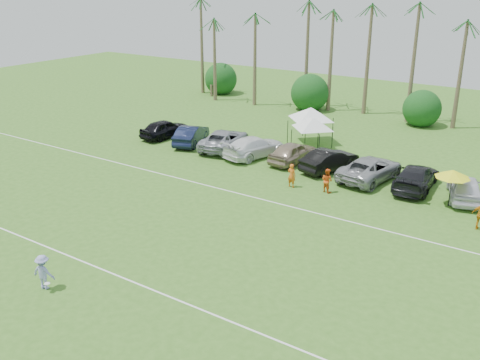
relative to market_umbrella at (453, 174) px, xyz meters
The scene contains 28 objects.
ground 23.75m from the market_umbrella, 123.88° to the right, with size 120.00×120.00×0.00m, color #3A6B20.
field_lines 17.71m from the market_umbrella, 138.57° to the right, with size 80.00×12.10×0.01m.
palm_tree_0 40.04m from the market_umbrella, 152.43° to the left, with size 2.40×2.40×8.90m.
palm_tree_1 35.87m from the market_umbrella, 148.68° to the left, with size 2.40×2.40×9.90m.
palm_tree_2 31.95m from the market_umbrella, 143.89° to the left, with size 2.40×2.40×10.90m.
palm_tree_3 29.12m from the market_umbrella, 139.07° to the left, with size 2.40×2.40×11.90m.
palm_tree_4 25.70m from the market_umbrella, 133.09° to the left, with size 2.40×2.40×8.90m.
palm_tree_5 23.44m from the market_umbrella, 125.66° to the left, with size 2.40×2.40×9.90m.
palm_tree_6 21.71m from the market_umbrella, 116.56° to the left, with size 2.40×2.40×10.90m.
palm_tree_7 20.65m from the market_umbrella, 105.75° to the left, with size 2.40×2.40×11.90m.
bush_tree_0 37.56m from the market_umbrella, 148.96° to the left, with size 4.00×4.00×4.00m.
bush_tree_1 27.26m from the market_umbrella, 134.72° to the left, with size 4.00×4.00×4.00m.
bush_tree_2 20.66m from the market_umbrella, 110.34° to the left, with size 4.00×4.00×4.00m.
sideline_player_a 10.28m from the market_umbrella, 165.13° to the right, with size 0.61×0.40×1.68m, color orange.
sideline_player_b 7.85m from the market_umbrella, 164.20° to the right, with size 0.80×0.63×1.65m, color #E05718.
canopy_tent_left 15.64m from the market_umbrella, 150.52° to the left, with size 4.47×4.47×3.62m.
canopy_tent_right 13.85m from the market_umbrella, 154.87° to the left, with size 3.94×3.94×3.19m.
market_umbrella is the anchor object (origin of this frame).
frisbee_player 24.27m from the market_umbrella, 123.19° to the right, with size 1.23×0.89×1.72m.
parked_car_0 25.24m from the market_umbrella, behind, with size 1.94×4.82×1.64m, color black.
parked_car_1 22.02m from the market_umbrella, behind, with size 1.74×4.98×1.64m, color #111832.
parked_car_2 18.86m from the market_umbrella, behind, with size 2.72×5.91×1.64m, color #94979F.
parked_car_3 15.65m from the market_umbrella, behind, with size 2.30×5.66×1.64m, color white.
parked_car_4 12.54m from the market_umbrella, behind, with size 1.94×4.82×1.64m, color gray.
parked_car_5 9.38m from the market_umbrella, 168.21° to the left, with size 1.74×4.98×1.64m, color black.
parked_car_6 6.27m from the market_umbrella, 163.56° to the left, with size 2.72×5.91×1.64m, color #929397.
parked_car_7 3.50m from the market_umbrella, 145.55° to the left, with size 2.30×5.66×1.64m, color black.
parked_car_8 2.21m from the market_umbrella, 71.72° to the left, with size 1.94×4.82×1.64m, color silver.
Camera 1 is at (19.35, -13.51, 13.62)m, focal length 40.00 mm.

